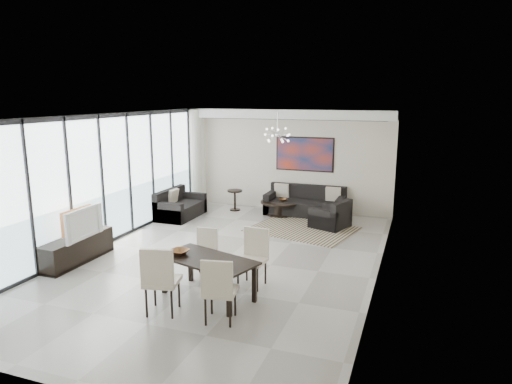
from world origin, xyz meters
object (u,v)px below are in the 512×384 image
at_px(television, 80,223).
at_px(dining_table, 208,264).
at_px(sofa_main, 305,205).
at_px(tv_console, 77,249).
at_px(coffee_table, 280,207).

bearing_deg(television, dining_table, -102.22).
height_order(sofa_main, dining_table, sofa_main).
height_order(sofa_main, television, television).
bearing_deg(sofa_main, television, -121.75).
bearing_deg(tv_console, dining_table, -10.34).
distance_m(television, dining_table, 3.11).
height_order(coffee_table, dining_table, dining_table).
height_order(coffee_table, sofa_main, sofa_main).
bearing_deg(sofa_main, dining_table, -91.98).
height_order(tv_console, dining_table, dining_table).
distance_m(sofa_main, tv_console, 6.24).
relative_size(sofa_main, dining_table, 1.23).
height_order(coffee_table, television, television).
xyz_separation_m(coffee_table, tv_console, (-2.76, -4.94, 0.05)).
bearing_deg(television, tv_console, 76.82).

